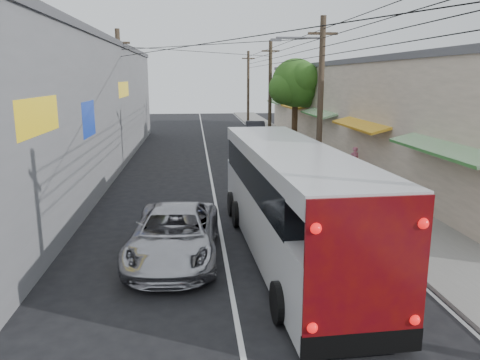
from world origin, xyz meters
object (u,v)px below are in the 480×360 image
at_px(pedestrian_far, 303,153).
at_px(parked_car_mid, 273,144).
at_px(jeepney, 174,234).
at_px(parked_car_far, 255,130).
at_px(pedestrian_near, 354,161).
at_px(parked_suv, 295,160).
at_px(coach_bus, 289,199).

bearing_deg(pedestrian_far, parked_car_mid, -67.82).
height_order(jeepney, parked_car_far, parked_car_far).
distance_m(parked_car_mid, pedestrian_near, 8.59).
bearing_deg(parked_suv, coach_bus, -95.51).
bearing_deg(coach_bus, parked_car_far, 82.03).
bearing_deg(parked_suv, pedestrian_near, -3.13).
bearing_deg(jeepney, parked_car_mid, 75.56).
height_order(coach_bus, parked_car_far, coach_bus).
bearing_deg(coach_bus, parked_car_mid, 79.16).
xyz_separation_m(parked_suv, parked_car_far, (-0.12, 15.64, -0.11)).
bearing_deg(pedestrian_near, parked_car_mid, -71.24).
xyz_separation_m(jeepney, pedestrian_far, (6.88, 13.18, 0.18)).
relative_size(coach_bus, pedestrian_far, 7.13).
relative_size(parked_car_mid, pedestrian_near, 2.67).
relative_size(pedestrian_near, pedestrian_far, 0.94).
height_order(parked_suv, pedestrian_near, parked_suv).
bearing_deg(pedestrian_near, parked_suv, -12.69).
relative_size(parked_suv, pedestrian_near, 3.92).
bearing_deg(parked_car_far, parked_car_mid, -84.67).
height_order(coach_bus, pedestrian_far, coach_bus).
bearing_deg(coach_bus, pedestrian_near, 59.01).
height_order(parked_car_mid, parked_car_far, parked_car_far).
xyz_separation_m(jeepney, parked_suv, (6.03, 11.26, 0.12)).
xyz_separation_m(coach_bus, parked_suv, (2.64, 11.12, -0.83)).
bearing_deg(coach_bus, jeepney, 179.82).
bearing_deg(parked_car_mid, pedestrian_near, -75.81).
bearing_deg(jeepney, coach_bus, 5.96).
height_order(jeepney, parked_suv, parked_suv).
relative_size(parked_suv, parked_car_far, 1.30).
bearing_deg(parked_suv, pedestrian_far, 74.10).
xyz_separation_m(jeepney, parked_car_mid, (6.08, 18.71, -0.06)).
xyz_separation_m(parked_suv, pedestrian_near, (3.05, -0.59, 0.02)).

